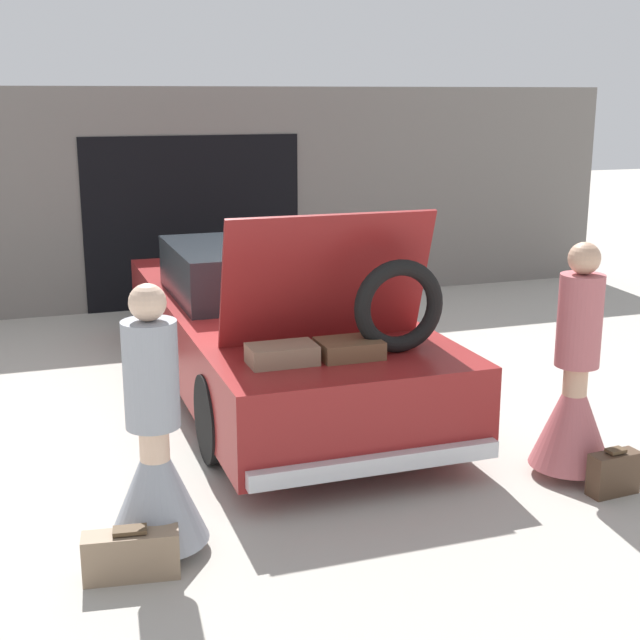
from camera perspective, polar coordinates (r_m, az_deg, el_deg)
ground_plane at (r=8.48m, az=-3.08°, el=-4.36°), size 40.00×40.00×0.00m
garage_wall_back at (r=11.69m, az=-8.18°, el=7.66°), size 12.00×0.14×2.80m
car at (r=8.32m, az=-3.14°, el=-0.34°), size 1.95×5.16×1.87m
person_left at (r=5.45m, az=-10.51°, el=-8.81°), size 0.62×0.62×1.67m
person_right at (r=6.65m, az=15.96°, el=-4.61°), size 0.59×0.59×1.72m
suitcase_beside_left_person at (r=5.39m, az=-11.99°, el=-14.49°), size 0.57×0.24×0.31m
suitcase_beside_right_person at (r=6.59m, az=18.29°, el=-9.29°), size 0.38×0.17×0.33m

